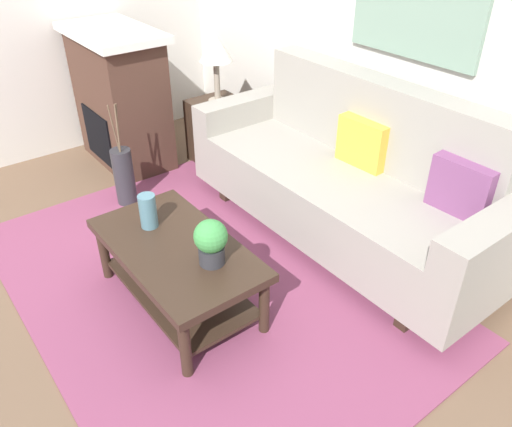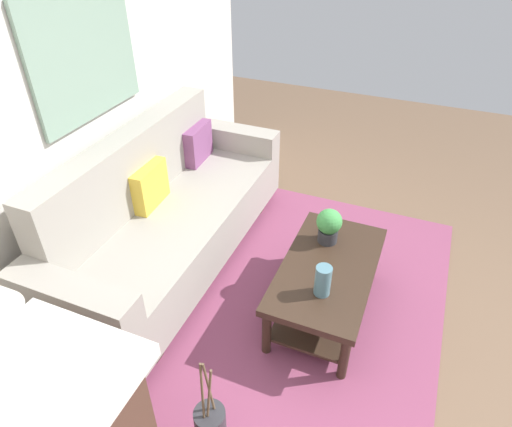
{
  "view_description": "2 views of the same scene",
  "coord_description": "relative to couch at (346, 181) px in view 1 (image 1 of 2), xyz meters",
  "views": [
    {
      "loc": [
        2.16,
        -0.76,
        2.14
      ],
      "look_at": [
        0.15,
        0.79,
        0.48
      ],
      "focal_mm": 35.7,
      "sensor_mm": 36.0,
      "label": 1
    },
    {
      "loc": [
        -2.16,
        -0.12,
        2.46
      ],
      "look_at": [
        0.24,
        0.87,
        0.59
      ],
      "focal_mm": 31.45,
      "sensor_mm": 36.0,
      "label": 2
    }
  ],
  "objects": [
    {
      "name": "floor_vase_branch_c",
      "position": [
        -1.33,
        -1.06,
        0.21
      ],
      "size": [
        0.02,
        0.05,
        0.36
      ],
      "primitive_type": "cylinder",
      "rotation": [
        0.1,
        0.03,
        0.0
      ],
      "color": "brown",
      "rests_on": "floor_vase"
    },
    {
      "name": "potted_plant_tabletop",
      "position": [
        0.18,
        -1.21,
        0.14
      ],
      "size": [
        0.18,
        0.18,
        0.26
      ],
      "color": "#2D2D33",
      "rests_on": "coffee_table"
    },
    {
      "name": "floor_vase_branch_a",
      "position": [
        -1.3,
        -1.04,
        0.21
      ],
      "size": [
        0.03,
        0.03,
        0.36
      ],
      "primitive_type": "cylinder",
      "rotation": [
        -0.06,
        -0.06,
        0.0
      ],
      "color": "brown",
      "rests_on": "floor_vase"
    },
    {
      "name": "floor_vase_branch_b",
      "position": [
        -1.33,
        -1.02,
        0.21
      ],
      "size": [
        0.05,
        0.02,
        0.36
      ],
      "primitive_type": "cylinder",
      "rotation": [
        -0.03,
        0.09,
        0.0
      ],
      "color": "brown",
      "rests_on": "floor_vase"
    },
    {
      "name": "area_rug",
      "position": [
        -0.15,
        -1.07,
        -0.43
      ],
      "size": [
        2.94,
        2.08,
        0.01
      ],
      "primitive_type": "cube",
      "color": "#843D5B",
      "rests_on": "ground_plane"
    },
    {
      "name": "fireplace",
      "position": [
        -2.01,
        -0.69,
        0.15
      ],
      "size": [
        1.02,
        0.58,
        1.16
      ],
      "color": "#472D23",
      "rests_on": "ground_plane"
    },
    {
      "name": "throw_pillow_plum",
      "position": [
        0.75,
        0.12,
        0.25
      ],
      "size": [
        0.36,
        0.14,
        0.32
      ],
      "primitive_type": "cube",
      "rotation": [
        0.0,
        0.0,
        0.04
      ],
      "color": "#7A4270",
      "rests_on": "couch"
    },
    {
      "name": "throw_pillow_mustard",
      "position": [
        0.0,
        0.12,
        0.25
      ],
      "size": [
        0.37,
        0.14,
        0.32
      ],
      "primitive_type": "cube",
      "rotation": [
        0.0,
        0.0,
        0.05
      ],
      "color": "gold",
      "rests_on": "couch"
    },
    {
      "name": "floor_vase",
      "position": [
        -1.32,
        -1.04,
        -0.2
      ],
      "size": [
        0.15,
        0.15,
        0.46
      ],
      "primitive_type": "cylinder",
      "color": "#2D2D33",
      "rests_on": "ground_plane"
    },
    {
      "name": "wall_back",
      "position": [
        -0.15,
        0.54,
        0.92
      ],
      "size": [
        4.83,
        0.1,
        2.7
      ],
      "primitive_type": "cube",
      "color": "silver",
      "rests_on": "ground_plane"
    },
    {
      "name": "side_table",
      "position": [
        -1.48,
        -0.05,
        -0.15
      ],
      "size": [
        0.44,
        0.44,
        0.56
      ],
      "primitive_type": "cube",
      "color": "#332319",
      "rests_on": "ground_plane"
    },
    {
      "name": "tabletop_vase",
      "position": [
        -0.33,
        -1.31,
        0.1
      ],
      "size": [
        0.1,
        0.1,
        0.21
      ],
      "primitive_type": "cylinder",
      "color": "slate",
      "rests_on": "coffee_table"
    },
    {
      "name": "coffee_table",
      "position": [
        -0.07,
        -1.29,
        -0.12
      ],
      "size": [
        1.1,
        0.6,
        0.43
      ],
      "color": "#332319",
      "rests_on": "ground_plane"
    },
    {
      "name": "ground_plane",
      "position": [
        -0.15,
        -1.57,
        -0.43
      ],
      "size": [
        8.83,
        8.83,
        0.0
      ],
      "primitive_type": "plane",
      "color": "brown"
    },
    {
      "name": "couch",
      "position": [
        0.0,
        0.0,
        0.0
      ],
      "size": [
        2.37,
        0.84,
        1.08
      ],
      "color": "gray",
      "rests_on": "ground_plane"
    },
    {
      "name": "table_lamp",
      "position": [
        -1.48,
        -0.05,
        0.56
      ],
      "size": [
        0.28,
        0.28,
        0.57
      ],
      "color": "gray",
      "rests_on": "side_table"
    }
  ]
}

